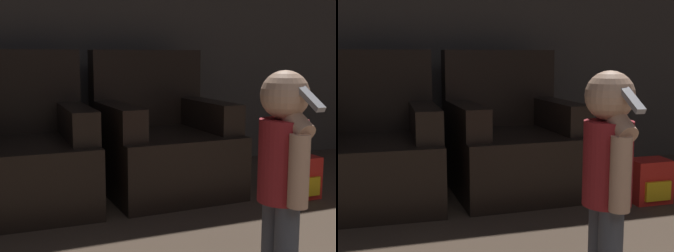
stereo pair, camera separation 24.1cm
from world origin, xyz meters
TOP-DOWN VIEW (x-y plane):
  - wall_back at (0.00, 4.50)m, footprint 8.40×0.05m
  - armchair_left at (-0.70, 3.81)m, footprint 0.85×0.90m
  - armchair_right at (0.23, 3.81)m, footprint 0.84×0.89m
  - person_toddler at (0.17, 2.34)m, footprint 0.19×0.34m
  - toy_backpack at (0.99, 3.27)m, footprint 0.25×0.20m

SIDE VIEW (x-z plane):
  - toy_backpack at x=0.99m, z-range 0.00..0.27m
  - armchair_left at x=-0.70m, z-range -0.16..0.81m
  - armchair_right at x=0.23m, z-range -0.16..0.81m
  - person_toddler at x=0.17m, z-range 0.08..0.95m
  - wall_back at x=0.00m, z-range 0.00..2.60m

